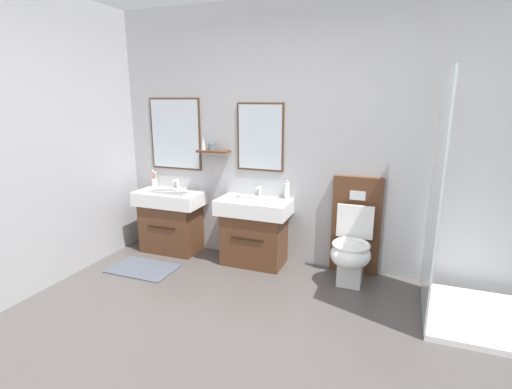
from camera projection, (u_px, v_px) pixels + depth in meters
ground_plane at (224, 386)px, 2.45m from camera, size 5.61×5.29×0.10m
wall_back at (303, 138)px, 3.92m from camera, size 4.41×0.27×2.69m
bath_mat at (143, 268)px, 4.02m from camera, size 0.68×0.44×0.01m
vanity_sink_left at (171, 219)px, 4.45m from camera, size 0.77×0.45×0.71m
tap_on_left_sink at (177, 183)px, 4.49m from camera, size 0.03×0.13×0.11m
vanity_sink_right at (254, 230)px, 4.09m from camera, size 0.77×0.45×0.71m
tap_on_right_sink at (259, 190)px, 4.13m from camera, size 0.03×0.13×0.11m
toilet at (353, 243)px, 3.72m from camera, size 0.48×0.62×1.00m
toothbrush_cup at (155, 182)px, 4.59m from camera, size 0.07×0.07×0.20m
soap_dispenser at (287, 191)px, 4.02m from camera, size 0.06×0.06×0.20m
shower_tray at (463, 269)px, 3.04m from camera, size 0.89×0.90×1.95m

